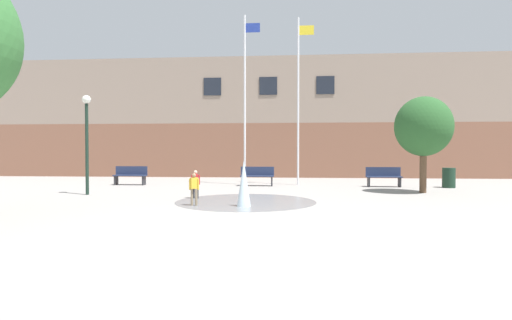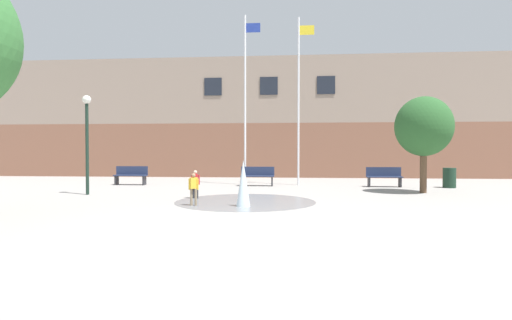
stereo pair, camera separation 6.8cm
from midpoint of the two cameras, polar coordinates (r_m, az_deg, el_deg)
The scene contains 13 objects.
ground_plane at distance 8.38m, azimuth -4.10°, elevation -10.17°, with size 100.00×100.00×0.00m, color gray.
library_building at distance 27.88m, azimuth 2.25°, elevation 5.67°, with size 36.00×6.05×7.56m.
splash_fountain at distance 12.46m, azimuth -1.54°, elevation -4.45°, with size 4.61×4.61×1.39m.
park_bench_far_left at distance 20.50m, azimuth -17.34°, elevation -2.06°, with size 1.60×0.44×0.91m.
park_bench_center at distance 19.00m, azimuth 0.31°, elevation -2.27°, with size 1.60×0.44×0.91m.
park_bench_far_right at distance 19.41m, azimuth 17.93°, elevation -2.25°, with size 1.60×0.44×0.91m.
child_with_pink_shirt at distance 14.13m, azimuth -8.52°, elevation -3.12°, with size 0.31×0.24×0.99m.
child_in_fountain at distance 12.28m, azimuth -8.75°, elevation -3.78°, with size 0.31×0.22×0.99m.
flagpole_left at distance 19.90m, azimuth -1.39°, elevation 9.25°, with size 0.80×0.10×8.33m.
flagpole_right at distance 19.77m, azimuth 6.27°, elevation 9.02°, with size 0.80×0.10×8.14m.
lamp_post_left_lane at distance 16.45m, azimuth -22.89°, elevation 4.02°, with size 0.32×0.32×3.77m.
trash_can at distance 20.03m, azimuth 25.99°, elevation -2.30°, with size 0.56×0.56×0.90m, color #193323.
street_tree_near_building at distance 17.14m, azimuth 22.95°, elevation 4.40°, with size 2.22×2.22×3.82m.
Camera 2 is at (1.32, -8.11, 1.67)m, focal length 28.00 mm.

